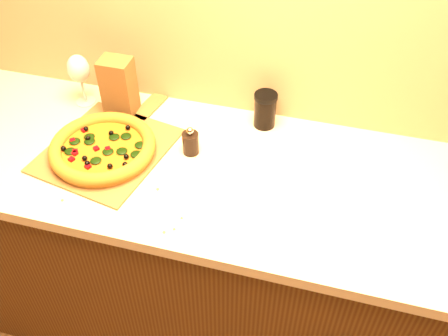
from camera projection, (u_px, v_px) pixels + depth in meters
cabinet at (232, 260)px, 1.90m from camera, size 2.80×0.65×0.86m
countertop at (233, 177)px, 1.59m from camera, size 2.84×0.68×0.04m
pizza_peel at (110, 147)px, 1.65m from camera, size 0.44×0.58×0.01m
pizza at (103, 148)px, 1.61m from camera, size 0.34×0.34×0.05m
pepper_grinder at (191, 142)px, 1.61m from camera, size 0.05×0.05×0.10m
wine_glass at (79, 70)px, 1.75m from camera, size 0.08×0.08×0.19m
paper_bag at (119, 87)px, 1.73m from camera, size 0.11×0.09×0.21m
dark_jar at (265, 110)px, 1.70m from camera, size 0.08×0.08×0.13m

